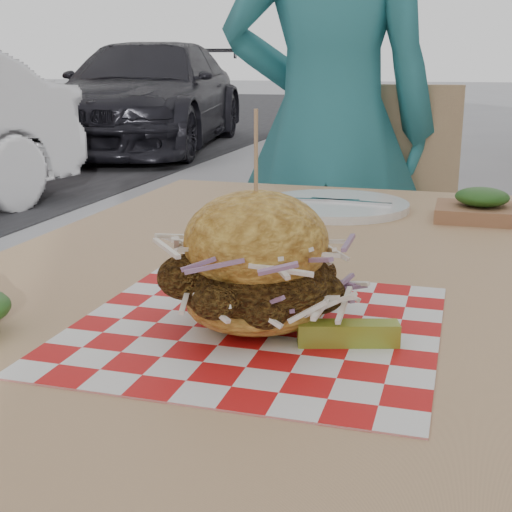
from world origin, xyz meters
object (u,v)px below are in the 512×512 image
(diner, at_px, (329,129))
(sandwich, at_px, (256,269))
(patio_chair, at_px, (376,230))
(patio_table, at_px, (286,314))
(car_dark, at_px, (148,95))

(diner, relative_size, sandwich, 7.70)
(diner, xyz_separation_m, patio_chair, (0.14, -0.01, -0.28))
(patio_table, bearing_deg, patio_chair, 90.20)
(sandwich, bearing_deg, patio_table, 97.11)
(car_dark, bearing_deg, patio_chair, -68.91)
(diner, height_order, patio_table, diner)
(car_dark, xyz_separation_m, patio_table, (3.50, -7.17, 0.04))
(patio_table, xyz_separation_m, sandwich, (0.03, -0.26, 0.14))
(patio_chair, bearing_deg, car_dark, 117.63)
(sandwich, bearing_deg, car_dark, 115.42)
(car_dark, relative_size, patio_table, 3.61)
(patio_table, distance_m, patio_chair, 1.07)
(diner, bearing_deg, sandwich, 90.89)
(patio_chair, bearing_deg, sandwich, -90.62)
(car_dark, bearing_deg, patio_table, -72.70)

